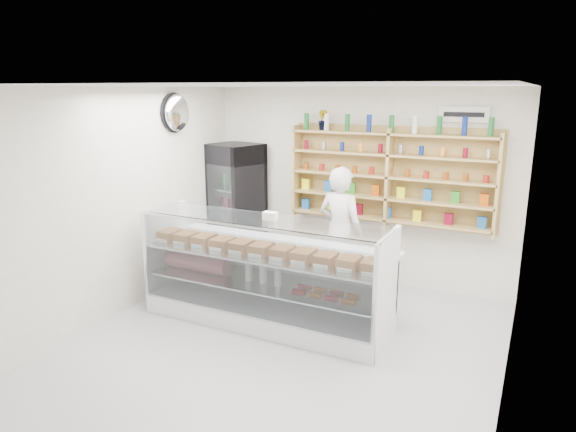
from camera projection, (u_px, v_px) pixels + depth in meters
The scene contains 8 objects.
room at pixel (278, 226), 5.26m from camera, with size 5.00×5.00×5.00m.
display_counter at pixel (266, 294), 6.21m from camera, with size 3.00×0.90×1.31m.
shop_worker at pixel (340, 232), 6.90m from camera, with size 0.65×0.43×1.79m, color silver.
drinks_cooler at pixel (236, 206), 8.01m from camera, with size 0.86×0.85×1.95m.
wall_shelving at pixel (389, 177), 7.03m from camera, with size 2.84×0.28×1.33m.
potted_plant at pixel (323, 120), 7.28m from camera, with size 0.16×0.13×0.29m, color #1E6626.
security_mirror at pixel (177, 113), 6.98m from camera, with size 0.15×0.50×0.50m, color silver.
wall_sign at pixel (464, 114), 6.55m from camera, with size 0.62×0.03×0.20m, color white.
Camera 1 is at (2.35, -4.50, 2.77)m, focal length 32.00 mm.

